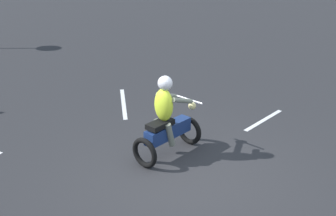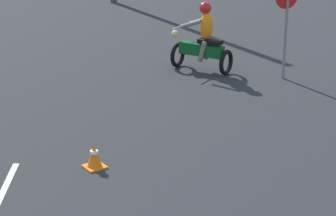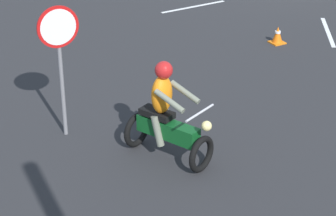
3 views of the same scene
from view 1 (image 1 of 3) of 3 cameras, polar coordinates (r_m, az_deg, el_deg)
name	(u,v)px [view 1 (image 1 of 3)]	position (r m, az deg, el deg)	size (l,w,h in m)	color
ground_plane	(189,177)	(8.53, 2.57, -8.46)	(120.00, 120.00, 0.00)	#28282B
motorcycle_rider_foreground	(167,122)	(8.92, -0.15, -1.69)	(1.40, 1.43, 1.66)	black
lane_stripe_e	(124,103)	(11.73, -5.44, 0.56)	(0.10, 2.00, 0.01)	silver
lane_stripe_se	(264,120)	(10.97, 11.58, -1.45)	(0.10, 1.52, 0.01)	silver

